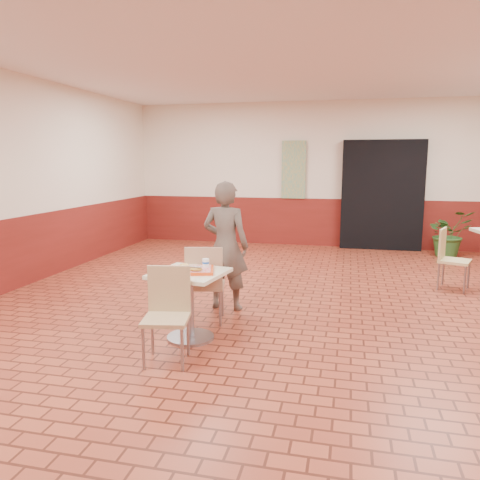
% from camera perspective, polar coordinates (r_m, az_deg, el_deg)
% --- Properties ---
extents(room_shell, '(8.01, 10.01, 3.01)m').
position_cam_1_polar(room_shell, '(5.00, 6.79, 6.30)').
color(room_shell, brown).
rests_on(room_shell, ground).
extents(wainscot_band, '(8.00, 10.00, 1.00)m').
position_cam_1_polar(wainscot_band, '(5.15, 6.57, -4.87)').
color(wainscot_band, maroon).
rests_on(wainscot_band, ground).
extents(corridor_doorway, '(1.60, 0.22, 2.20)m').
position_cam_1_polar(corridor_doorway, '(9.88, 16.92, 5.24)').
color(corridor_doorway, black).
rests_on(corridor_doorway, ground).
extents(promo_poster, '(0.50, 0.03, 1.20)m').
position_cam_1_polar(promo_poster, '(9.97, 6.56, 8.50)').
color(promo_poster, gray).
rests_on(promo_poster, wainscot_band).
extents(main_table, '(0.66, 0.66, 0.70)m').
position_cam_1_polar(main_table, '(4.73, -6.14, -6.53)').
color(main_table, beige).
rests_on(main_table, ground).
extents(chair_main_front, '(0.46, 0.46, 0.85)m').
position_cam_1_polar(chair_main_front, '(4.28, -8.84, -8.32)').
color(chair_main_front, tan).
rests_on(chair_main_front, ground).
extents(chair_main_back, '(0.48, 0.48, 0.88)m').
position_cam_1_polar(chair_main_back, '(5.16, -4.30, -4.91)').
color(chair_main_back, tan).
rests_on(chair_main_back, ground).
extents(customer, '(0.60, 0.42, 1.55)m').
position_cam_1_polar(customer, '(5.61, -1.75, -0.72)').
color(customer, brown).
rests_on(customer, ground).
extents(serving_tray, '(0.48, 0.37, 0.03)m').
position_cam_1_polar(serving_tray, '(4.67, -6.19, -3.67)').
color(serving_tray, red).
rests_on(serving_tray, main_table).
extents(ring_donut, '(0.10, 0.10, 0.03)m').
position_cam_1_polar(ring_donut, '(4.75, -6.80, -3.10)').
color(ring_donut, '#F3C258').
rests_on(ring_donut, serving_tray).
extents(long_john_donut, '(0.16, 0.08, 0.05)m').
position_cam_1_polar(long_john_donut, '(4.57, -5.52, -3.50)').
color(long_john_donut, gold).
rests_on(long_john_donut, serving_tray).
extents(paper_cup, '(0.07, 0.07, 0.09)m').
position_cam_1_polar(paper_cup, '(4.71, -4.19, -2.80)').
color(paper_cup, white).
rests_on(paper_cup, serving_tray).
extents(chair_second_left, '(0.51, 0.51, 0.85)m').
position_cam_1_polar(chair_second_left, '(7.19, 24.19, -1.72)').
color(chair_second_left, '#DFCB86').
rests_on(chair_second_left, ground).
extents(potted_plant, '(1.00, 0.94, 0.88)m').
position_cam_1_polar(potted_plant, '(9.60, 24.10, 0.74)').
color(potted_plant, '#2A5B24').
rests_on(potted_plant, ground).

